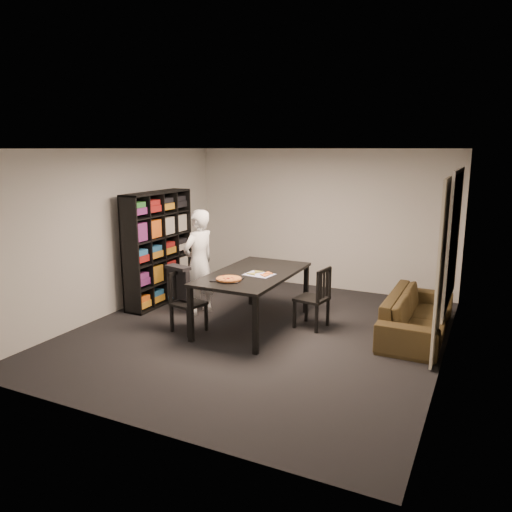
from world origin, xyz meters
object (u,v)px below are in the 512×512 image
at_px(person, 199,262).
at_px(chair_right, 317,294).
at_px(bookshelf, 158,248).
at_px(chair_left, 184,297).
at_px(pepperoni_pizza, 229,279).
at_px(sofa, 417,314).
at_px(baking_tray, 227,279).
at_px(dining_table, 253,277).

bearing_deg(person, chair_right, 107.58).
xyz_separation_m(bookshelf, chair_right, (2.85, -0.05, -0.43)).
distance_m(chair_left, person, 0.85).
bearing_deg(person, pepperoni_pizza, 65.53).
height_order(person, sofa, person).
bearing_deg(chair_right, person, -76.89).
xyz_separation_m(bookshelf, sofa, (4.22, 0.33, -0.65)).
bearing_deg(pepperoni_pizza, chair_left, -177.20).
height_order(baking_tray, sofa, baking_tray).
height_order(bookshelf, chair_left, bookshelf).
xyz_separation_m(chair_left, person, (-0.22, 0.75, 0.34)).
bearing_deg(bookshelf, baking_tray, -26.04).
bearing_deg(bookshelf, dining_table, -10.62).
height_order(chair_right, pepperoni_pizza, chair_right).
relative_size(dining_table, baking_tray, 4.92).
bearing_deg(dining_table, chair_left, -144.37).
height_order(bookshelf, pepperoni_pizza, bookshelf).
bearing_deg(person, bookshelf, -89.26).
relative_size(dining_table, sofa, 0.97).
bearing_deg(chair_left, pepperoni_pizza, -73.98).
bearing_deg(chair_left, baking_tray, -71.48).
bearing_deg(baking_tray, chair_right, 39.47).
bearing_deg(sofa, pepperoni_pizza, 118.06).
relative_size(dining_table, pepperoni_pizza, 5.62).
bearing_deg(baking_tray, dining_table, 75.06).
relative_size(bookshelf, sofa, 0.94).
relative_size(chair_left, chair_right, 0.96).
relative_size(chair_right, sofa, 0.45).
distance_m(chair_left, sofa, 3.34).
height_order(bookshelf, chair_right, bookshelf).
distance_m(pepperoni_pizza, sofa, 2.72).
relative_size(bookshelf, person, 1.13).
xyz_separation_m(chair_right, baking_tray, (-1.02, -0.84, 0.31)).
distance_m(chair_left, pepperoni_pizza, 0.80).
bearing_deg(baking_tray, bookshelf, 153.96).
bearing_deg(chair_left, sofa, -53.99).
distance_m(bookshelf, pepperoni_pizza, 2.08).
distance_m(dining_table, chair_left, 1.04).
relative_size(baking_tray, pepperoni_pizza, 1.14).
relative_size(chair_right, pepperoni_pizza, 2.61).
xyz_separation_m(dining_table, sofa, (2.25, 0.70, -0.45)).
bearing_deg(chair_right, bookshelf, -82.43).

